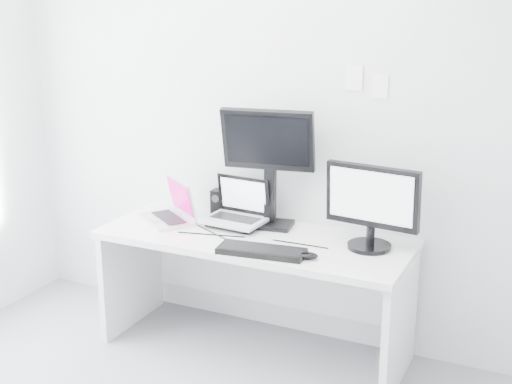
{
  "coord_description": "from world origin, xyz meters",
  "views": [
    {
      "loc": [
        1.64,
        -2.2,
        2.1
      ],
      "look_at": [
        0.02,
        1.23,
        1.0
      ],
      "focal_mm": 49.54,
      "sensor_mm": 36.0,
      "label": 1
    }
  ],
  "objects": [
    {
      "name": "dell_laptop",
      "position": [
        -0.18,
        1.35,
        0.88
      ],
      "size": [
        0.37,
        0.3,
        0.29
      ],
      "primitive_type": "cube",
      "rotation": [
        0.0,
        0.0,
        -0.08
      ],
      "color": "#ACAFB4",
      "rests_on": "desk"
    },
    {
      "name": "samsung_monitor",
      "position": [
        0.65,
        1.34,
        0.97
      ],
      "size": [
        0.55,
        0.3,
        0.48
      ],
      "primitive_type": "cube",
      "rotation": [
        0.0,
        0.0,
        -0.11
      ],
      "color": "black",
      "rests_on": "desk"
    },
    {
      "name": "wall_note_0",
      "position": [
        0.45,
        1.59,
        1.62
      ],
      "size": [
        0.1,
        0.0,
        0.14
      ],
      "primitive_type": "cube",
      "color": "white",
      "rests_on": "back_wall"
    },
    {
      "name": "speaker",
      "position": [
        -0.38,
        1.53,
        0.81
      ],
      "size": [
        0.09,
        0.09,
        0.15
      ],
      "primitive_type": "cube",
      "rotation": [
        0.0,
        0.0,
        0.15
      ],
      "color": "black",
      "rests_on": "desk"
    },
    {
      "name": "desk",
      "position": [
        0.0,
        1.25,
        0.36
      ],
      "size": [
        1.8,
        0.7,
        0.73
      ],
      "primitive_type": "cube",
      "color": "silver",
      "rests_on": "ground"
    },
    {
      "name": "mouse",
      "position": [
        0.41,
        1.05,
        0.75
      ],
      "size": [
        0.12,
        0.09,
        0.04
      ],
      "primitive_type": "ellipsoid",
      "rotation": [
        0.0,
        0.0,
        0.17
      ],
      "color": "black",
      "rests_on": "desk"
    },
    {
      "name": "keyboard",
      "position": [
        0.16,
        1.01,
        0.75
      ],
      "size": [
        0.49,
        0.22,
        0.03
      ],
      "primitive_type": "cube",
      "rotation": [
        0.0,
        0.0,
        0.12
      ],
      "color": "black",
      "rests_on": "desk"
    },
    {
      "name": "wall_note_1",
      "position": [
        0.6,
        1.59,
        1.58
      ],
      "size": [
        0.09,
        0.0,
        0.13
      ],
      "primitive_type": "cube",
      "color": "white",
      "rests_on": "back_wall"
    },
    {
      "name": "back_wall",
      "position": [
        0.0,
        1.6,
        1.35
      ],
      "size": [
        3.6,
        0.0,
        3.6
      ],
      "primitive_type": "plane",
      "rotation": [
        1.57,
        0.0,
        0.0
      ],
      "color": "silver",
      "rests_on": "ground"
    },
    {
      "name": "rear_monitor",
      "position": [
        0.0,
        1.44,
        1.1
      ],
      "size": [
        0.56,
        0.28,
        0.73
      ],
      "primitive_type": "cube",
      "rotation": [
        0.0,
        0.0,
        0.16
      ],
      "color": "black",
      "rests_on": "desk"
    },
    {
      "name": "macbook",
      "position": [
        -0.6,
        1.26,
        0.86
      ],
      "size": [
        0.44,
        0.42,
        0.27
      ],
      "primitive_type": "cube",
      "rotation": [
        0.0,
        0.0,
        -0.62
      ],
      "color": "silver",
      "rests_on": "desk"
    }
  ]
}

